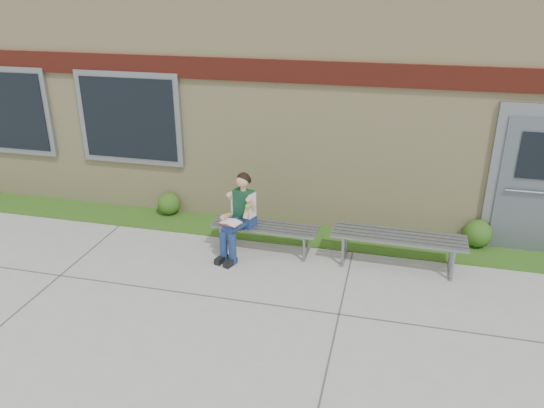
# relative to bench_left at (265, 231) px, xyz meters

# --- Properties ---
(ground) EXTENTS (80.00, 80.00, 0.00)m
(ground) POSITION_rel_bench_left_xyz_m (0.34, -1.95, -0.33)
(ground) COLOR #9E9E99
(ground) RESTS_ON ground
(grass_strip) EXTENTS (16.00, 0.80, 0.02)m
(grass_strip) POSITION_rel_bench_left_xyz_m (0.34, 0.65, -0.32)
(grass_strip) COLOR #235115
(grass_strip) RESTS_ON ground
(school_building) EXTENTS (16.20, 6.22, 4.20)m
(school_building) POSITION_rel_bench_left_xyz_m (0.34, 4.04, 1.77)
(school_building) COLOR beige
(school_building) RESTS_ON ground
(bench_left) EXTENTS (1.65, 0.50, 0.43)m
(bench_left) POSITION_rel_bench_left_xyz_m (0.00, 0.00, 0.00)
(bench_left) COLOR slate
(bench_left) RESTS_ON ground
(bench_right) EXTENTS (1.93, 0.59, 0.50)m
(bench_right) POSITION_rel_bench_left_xyz_m (2.00, 0.00, 0.06)
(bench_right) COLOR slate
(bench_right) RESTS_ON ground
(girl) EXTENTS (0.53, 0.82, 1.28)m
(girl) POSITION_rel_bench_left_xyz_m (-0.35, -0.19, 0.34)
(girl) COLOR navy
(girl) RESTS_ON ground
(shrub_mid) EXTENTS (0.40, 0.40, 0.40)m
(shrub_mid) POSITION_rel_bench_left_xyz_m (-2.00, 0.90, -0.11)
(shrub_mid) COLOR #235115
(shrub_mid) RESTS_ON grass_strip
(shrub_east) EXTENTS (0.44, 0.44, 0.44)m
(shrub_east) POSITION_rel_bench_left_xyz_m (3.21, 0.90, -0.09)
(shrub_east) COLOR #235115
(shrub_east) RESTS_ON grass_strip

